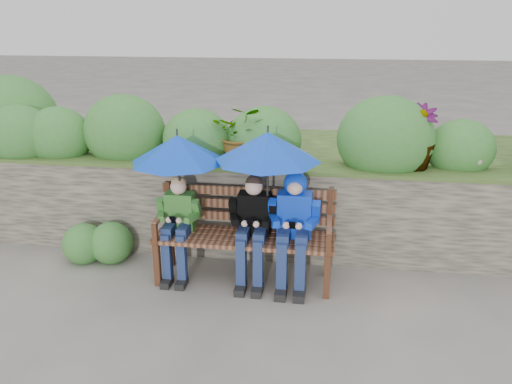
# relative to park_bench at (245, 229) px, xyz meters

# --- Properties ---
(ground) EXTENTS (60.00, 60.00, 0.00)m
(ground) POSITION_rel_park_bench_xyz_m (0.12, -0.19, -0.53)
(ground) COLOR #5B5B5A
(ground) RESTS_ON ground
(garden_backdrop) EXTENTS (8.00, 2.87, 1.90)m
(garden_backdrop) POSITION_rel_park_bench_xyz_m (0.04, 1.38, 0.13)
(garden_backdrop) COLOR #433F39
(garden_backdrop) RESTS_ON ground
(park_bench) EXTENTS (1.76, 0.52, 0.93)m
(park_bench) POSITION_rel_park_bench_xyz_m (0.00, 0.00, 0.00)
(park_bench) COLOR #452617
(park_bench) RESTS_ON ground
(boy_left) EXTENTS (0.43, 0.49, 1.04)m
(boy_left) POSITION_rel_park_bench_xyz_m (-0.66, -0.07, 0.07)
(boy_left) COLOR #3C7329
(boy_left) RESTS_ON ground
(boy_middle) EXTENTS (0.46, 0.53, 1.08)m
(boy_middle) POSITION_rel_park_bench_xyz_m (0.09, -0.08, 0.09)
(boy_middle) COLOR black
(boy_middle) RESTS_ON ground
(boy_right) EXTENTS (0.49, 0.60, 1.13)m
(boy_right) POSITION_rel_park_bench_xyz_m (0.48, -0.07, 0.15)
(boy_right) COLOR #1A29C3
(boy_right) RESTS_ON ground
(umbrella_left) EXTENTS (0.92, 0.92, 0.82)m
(umbrella_left) POSITION_rel_park_bench_xyz_m (-0.63, -0.04, 0.80)
(umbrella_left) COLOR #083BCA
(umbrella_left) RESTS_ON ground
(umbrella_right) EXTENTS (1.00, 1.00, 0.85)m
(umbrella_right) POSITION_rel_park_bench_xyz_m (0.22, -0.02, 0.85)
(umbrella_right) COLOR #083BCA
(umbrella_right) RESTS_ON ground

